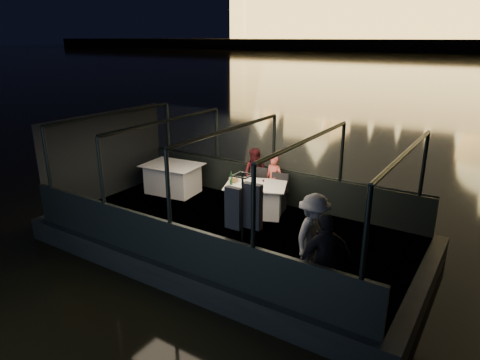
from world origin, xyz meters
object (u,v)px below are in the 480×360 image
Objects in this scene: person_man_maroon at (256,174)px; coat_stand at (242,230)px; dining_table_aft at (173,179)px; passenger_dark at (325,257)px; passenger_stripe at (313,233)px; wine_bottle at (231,179)px; dining_table_central at (256,199)px; chair_port_right at (276,194)px; person_woman_coral at (273,178)px; chair_port_left at (255,189)px.

coat_stand is at bearing -69.55° from person_man_maroon.
dining_table_aft is 0.98× the size of passenger_dark.
wine_bottle is (-2.85, 1.62, 0.06)m from passenger_stripe.
dining_table_central is at bearing -65.57° from person_man_maroon.
person_man_maroon is at bearing 86.24° from wine_bottle.
wine_bottle reaches higher than dining_table_central.
coat_stand is at bearing 121.77° from passenger_stripe.
person_woman_coral reaches higher than chair_port_right.
chair_port_right is at bearing 40.67° from passenger_stripe.
passenger_stripe is (2.25, -2.66, 0.10)m from person_woman_coral.
person_man_maroon is 4.68m from passenger_dark.
coat_stand is 1.47× the size of person_woman_coral.
chair_port_left is 3.00× the size of wine_bottle.
person_woman_coral is at bearing 60.10° from wine_bottle.
passenger_dark reaches higher than person_woman_coral.
wine_bottle is at bearing -147.62° from dining_table_central.
passenger_dark is (0.50, -0.69, 0.00)m from passenger_stripe.
person_man_maroon is at bearing 150.24° from chair_port_right.
dining_table_central is 0.92× the size of passenger_dark.
dining_table_aft is 1.15× the size of person_woman_coral.
chair_port_left is 4.41m from passenger_dark.
dining_table_central is 1.50× the size of chair_port_left.
dining_table_aft is 0.97× the size of passenger_stripe.
person_woman_coral is at bearing 82.58° from dining_table_central.
chair_port_left is 0.43m from person_man_maroon.
dining_table_aft is 4.83m from coat_stand.
wine_bottle is (2.23, -0.38, 0.53)m from dining_table_aft.
passenger_stripe is (2.78, -2.66, 0.10)m from person_man_maroon.
passenger_dark reaches higher than chair_port_left.
chair_port_right is at bearing 42.88° from wine_bottle.
coat_stand reaches higher than passenger_dark.
wine_bottle is (-3.35, 2.31, 0.06)m from passenger_dark.
dining_table_central is 1.00× the size of person_man_maroon.
chair_port_left is 0.72× the size of person_woman_coral.
person_man_maroon is 4.47× the size of wine_bottle.
person_woman_coral reaches higher than chair_port_left.
person_woman_coral is at bearing 109.49° from coat_stand.
passenger_dark is at bearing -1.20° from coat_stand.
wine_bottle is (-0.60, -1.04, 0.17)m from person_woman_coral.
chair_port_right reaches higher than dining_table_aft.
coat_stand is (1.56, -3.04, 0.45)m from chair_port_left.
person_woman_coral is (-0.23, 0.27, 0.30)m from chair_port_right.
passenger_dark reaches higher than person_man_maroon.
dining_table_aft is at bearing 170.29° from wine_bottle.
dining_table_aft is 2.32m from wine_bottle.
dining_table_central is 2.93m from coat_stand.
passenger_stripe is (2.34, -1.94, 0.47)m from dining_table_central.
coat_stand is 2.88m from wine_bottle.
chair_port_right is at bearing -43.74° from person_woman_coral.
chair_port_right is 2.87× the size of wine_bottle.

